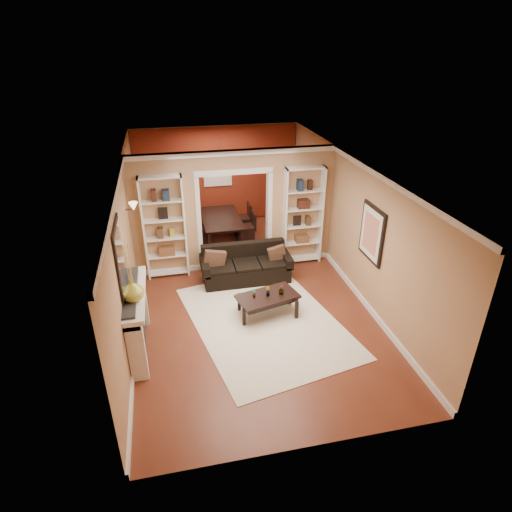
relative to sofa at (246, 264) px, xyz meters
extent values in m
plane|color=brown|center=(-0.11, -0.45, -0.38)|extent=(8.00, 8.00, 0.00)
plane|color=white|center=(-0.11, -0.45, 2.32)|extent=(8.00, 8.00, 0.00)
plane|color=tan|center=(-0.11, 3.55, 0.97)|extent=(8.00, 0.00, 8.00)
plane|color=tan|center=(-0.11, -4.45, 0.97)|extent=(8.00, 0.00, 8.00)
plane|color=tan|center=(-2.36, -0.45, 0.97)|extent=(0.00, 8.00, 8.00)
plane|color=tan|center=(2.14, -0.45, 0.97)|extent=(0.00, 8.00, 8.00)
cube|color=tan|center=(-0.11, 0.75, 0.97)|extent=(4.50, 0.15, 2.70)
cube|color=maroon|center=(-0.11, 3.52, 0.94)|extent=(4.44, 0.04, 2.64)
cube|color=#8CA5CC|center=(-0.11, 3.48, 1.17)|extent=(0.78, 0.03, 0.98)
cube|color=white|center=(0.04, -1.62, -0.37)|extent=(3.17, 3.95, 0.01)
cube|color=black|center=(0.00, 0.00, 0.00)|extent=(1.95, 0.84, 0.76)
cube|color=brown|center=(-0.69, -0.02, 0.22)|extent=(0.46, 0.16, 0.45)
cube|color=brown|center=(0.69, -0.02, 0.18)|extent=(0.38, 0.12, 0.38)
cube|color=black|center=(0.14, -1.40, -0.17)|extent=(1.25, 0.88, 0.43)
imported|color=#336626|center=(-0.12, -1.40, 0.14)|extent=(0.11, 0.11, 0.18)
imported|color=#336626|center=(0.14, -1.40, 0.14)|extent=(0.11, 0.12, 0.19)
imported|color=#336626|center=(0.41, -1.40, 0.15)|extent=(0.14, 0.14, 0.19)
cube|color=white|center=(-1.66, 0.58, 0.77)|extent=(0.90, 0.30, 2.30)
cube|color=white|center=(1.44, 0.58, 0.77)|extent=(0.90, 0.30, 2.30)
cube|color=white|center=(-2.20, -1.95, 0.20)|extent=(0.32, 1.70, 1.16)
imported|color=#AAA736|center=(-2.20, -2.20, 0.97)|extent=(0.44, 0.44, 0.37)
cube|color=silver|center=(-2.34, -1.95, 1.42)|extent=(0.03, 0.95, 1.10)
cube|color=#FFE0A5|center=(-2.26, 0.10, 1.45)|extent=(0.18, 0.18, 0.22)
cube|color=black|center=(2.10, -1.45, 1.17)|extent=(0.04, 0.85, 1.05)
imported|color=black|center=(-0.19, 2.20, -0.07)|extent=(1.77, 0.99, 0.62)
cube|color=black|center=(-0.74, 1.90, 0.07)|extent=(0.51, 0.51, 0.90)
cube|color=black|center=(0.36, 1.90, 0.04)|extent=(0.45, 0.45, 0.84)
cube|color=black|center=(-0.74, 2.50, 0.04)|extent=(0.51, 0.51, 0.84)
cube|color=black|center=(0.36, 2.50, 0.05)|extent=(0.51, 0.51, 0.85)
cube|color=#3A231A|center=(-0.11, 2.25, 1.64)|extent=(0.50, 0.50, 0.30)
camera|label=1|loc=(-1.53, -8.06, 4.43)|focal=30.00mm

